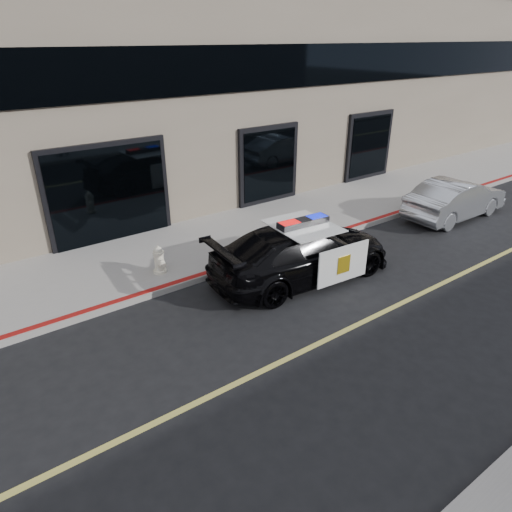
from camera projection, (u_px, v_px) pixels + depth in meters
ground at (301, 352)px, 8.60m from camera, size 120.00×120.00×0.00m
sidewalk_n at (174, 252)px, 12.39m from camera, size 60.00×3.50×0.15m
building_n at (79, 13)px, 13.63m from camera, size 60.00×7.00×12.00m
police_car at (302, 252)px, 10.98m from camera, size 2.60×4.96×1.53m
silver_sedan at (456, 199)px, 14.69m from camera, size 1.39×3.88×1.27m
fire_hydrant at (159, 260)px, 11.02m from camera, size 0.32×0.44×0.71m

